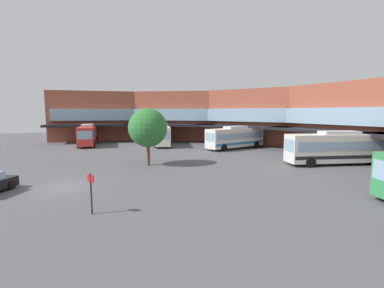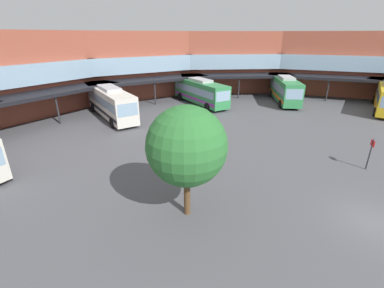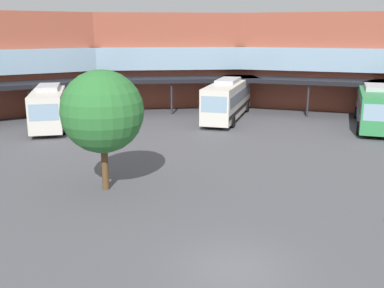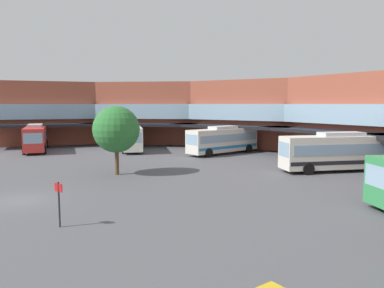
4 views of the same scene
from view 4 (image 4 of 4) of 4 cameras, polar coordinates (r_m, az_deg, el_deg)
The scene contains 8 objects.
ground_plane at distance 27.55m, azimuth -25.17°, elevation -7.95°, with size 124.23×124.23×0.00m, color #515156.
station_building at distance 32.49m, azimuth 14.02°, elevation 3.46°, with size 80.78×49.07×9.95m.
bus_1 at distance 47.89m, azimuth 4.83°, elevation 0.66°, with size 5.71×10.79×3.62m.
bus_2 at distance 52.97m, azimuth -9.31°, elevation 1.18°, with size 12.60×4.63×3.71m.
bus_3 at distance 38.12m, azimuth 22.03°, elevation -1.08°, with size 4.43×11.94×3.78m.
bus_5 at distance 55.03m, azimuth -23.11°, elevation 0.95°, with size 10.71×3.00×3.71m.
plaza_tree at distance 34.09m, azimuth -11.69°, elevation 2.23°, with size 4.27×4.27×6.31m.
stop_sign_post at distance 20.64m, azimuth -19.97°, elevation -8.11°, with size 0.51×0.38×2.43m.
Camera 4 is at (26.68, 2.32, 6.47)m, focal length 34.34 mm.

